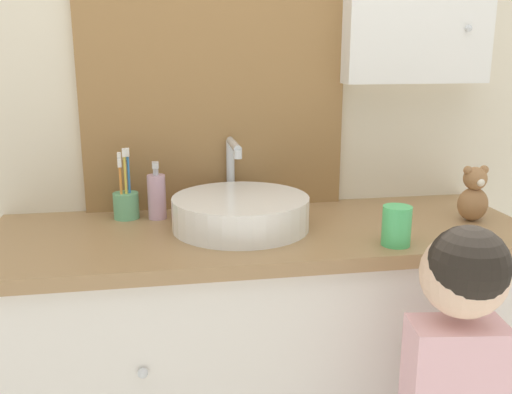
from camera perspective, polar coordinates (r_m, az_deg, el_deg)
The scene contains 7 objects.
wall_back at distance 1.71m, azimuth -0.34°, elevation 12.52°, with size 3.20×0.18×2.50m.
vanity_counter at distance 1.69m, azimuth 0.66°, elevation -17.48°, with size 1.42×0.51×0.88m.
sink_basin at distance 1.50m, azimuth -1.52°, elevation -1.38°, with size 0.36×0.41×0.21m.
toothbrush_holder at distance 1.62m, azimuth -12.88°, elevation -0.42°, with size 0.07×0.07×0.20m.
soap_dispenser at distance 1.60m, azimuth -9.90°, elevation 0.12°, with size 0.05×0.05×0.16m.
teddy_bear at distance 1.67m, azimuth 20.94°, elevation 0.20°, with size 0.08×0.07×0.15m.
drinking_cup at distance 1.41m, azimuth 13.88°, elevation -2.81°, with size 0.07×0.07×0.10m, color #4CC670.
Camera 1 is at (-0.26, -1.06, 1.34)m, focal length 40.00 mm.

